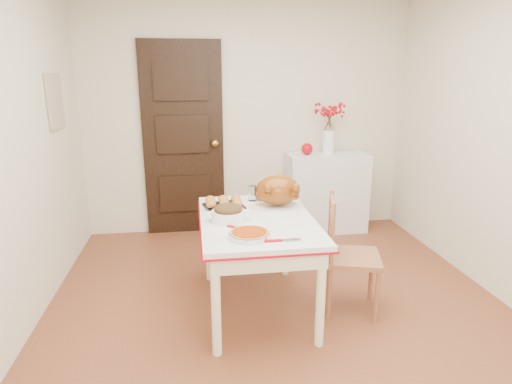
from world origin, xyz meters
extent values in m
cube|color=brown|center=(0.00, 0.00, 0.00)|extent=(3.50, 4.00, 0.00)
cube|color=beige|center=(0.00, 2.00, 1.25)|extent=(3.50, 0.00, 2.50)
cube|color=beige|center=(0.00, -2.00, 1.25)|extent=(3.50, 0.00, 2.50)
cube|color=black|center=(-0.70, 1.97, 1.03)|extent=(0.85, 0.06, 2.06)
cube|color=beige|center=(-1.73, 1.20, 1.50)|extent=(0.03, 0.35, 0.45)
cube|color=silver|center=(0.85, 1.78, 0.44)|extent=(0.87, 0.39, 0.87)
sphere|color=#B40110|center=(0.62, 1.78, 0.94)|extent=(0.13, 0.13, 0.13)
cylinder|color=#9B2B00|center=(-0.27, -0.15, 0.75)|extent=(0.33, 0.33, 0.05)
cylinder|color=white|center=(-0.13, 0.65, 0.78)|extent=(0.08, 0.08, 0.12)
camera|label=1|loc=(-0.60, -2.68, 1.73)|focal=30.22mm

